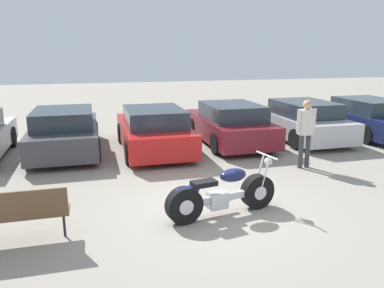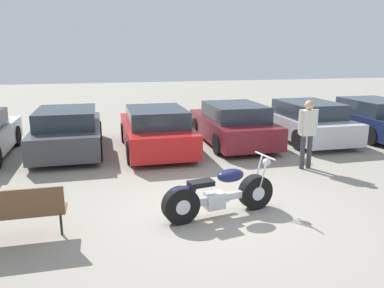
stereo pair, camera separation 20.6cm
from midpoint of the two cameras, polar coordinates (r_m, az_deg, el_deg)
name	(u,v)px [view 2 (the right image)]	position (r m, az deg, el deg)	size (l,w,h in m)	color
ground_plane	(212,208)	(7.18, 3.91, -9.77)	(60.00, 60.00, 0.00)	gray
motorcycle	(218,195)	(6.75, 4.92, -7.68)	(2.16, 0.78, 1.02)	black
parked_car_dark_grey	(68,131)	(11.48, -17.88, 1.89)	(1.90, 4.08, 1.29)	#3D3D42
parked_car_red	(156,130)	(11.11, -5.01, 2.13)	(1.90, 4.08, 1.29)	red
parked_car_maroon	(233,124)	(12.03, 6.68, 3.00)	(1.90, 4.08, 1.29)	maroon
parked_car_silver	(305,121)	(13.05, 17.21, 3.33)	(1.90, 4.08, 1.29)	#BCBCC1
parked_car_navy	(369,118)	(14.50, 25.80, 3.57)	(1.90, 4.08, 1.29)	#19234C
park_bench	(14,209)	(6.34, -24.64, -9.03)	(1.50, 0.40, 0.89)	brown
person_standing	(308,128)	(9.70, 17.79, 2.27)	(0.52, 0.23, 1.73)	#38383D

